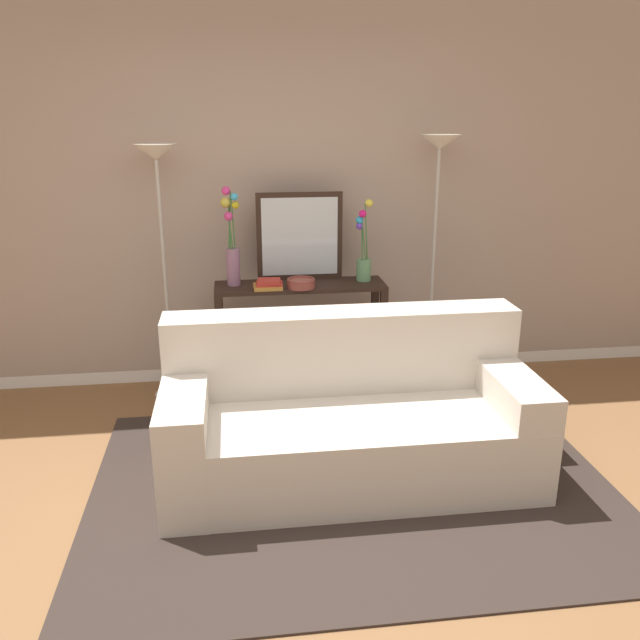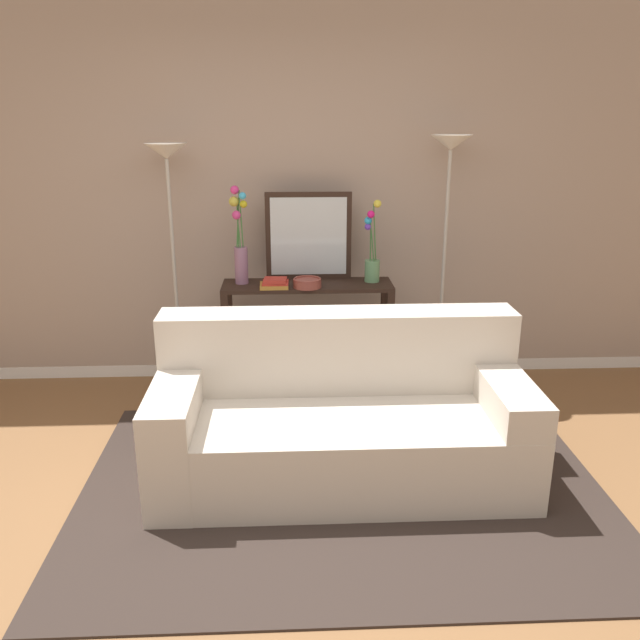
{
  "view_description": "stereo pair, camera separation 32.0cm",
  "coord_description": "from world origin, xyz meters",
  "px_view_note": "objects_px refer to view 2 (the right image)",
  "views": [
    {
      "loc": [
        -0.21,
        -2.38,
        1.96
      ],
      "look_at": [
        0.29,
        1.35,
        0.74
      ],
      "focal_mm": 36.78,
      "sensor_mm": 36.0,
      "label": 1
    },
    {
      "loc": [
        0.11,
        -2.41,
        1.96
      ],
      "look_at": [
        0.29,
        1.35,
        0.74
      ],
      "focal_mm": 36.78,
      "sensor_mm": 36.0,
      "label": 2
    }
  ],
  "objects_px": {
    "floor_lamp_right": "(448,193)",
    "vase_tall_flowers": "(240,245)",
    "vase_short_flowers": "(372,257)",
    "book_stack": "(274,283)",
    "book_row_under_console": "(273,384)",
    "console_table": "(308,319)",
    "couch": "(341,423)",
    "fruit_bowl": "(307,283)",
    "wall_mirror": "(309,236)",
    "floor_lamp_left": "(170,201)"
  },
  "relations": [
    {
      "from": "wall_mirror",
      "to": "book_stack",
      "type": "bearing_deg",
      "value": -135.83
    },
    {
      "from": "couch",
      "to": "vase_short_flowers",
      "type": "xyz_separation_m",
      "value": [
        0.3,
        1.17,
        0.66
      ]
    },
    {
      "from": "wall_mirror",
      "to": "fruit_bowl",
      "type": "height_order",
      "value": "wall_mirror"
    },
    {
      "from": "floor_lamp_right",
      "to": "book_stack",
      "type": "distance_m",
      "value": 1.32
    },
    {
      "from": "vase_tall_flowers",
      "to": "couch",
      "type": "bearing_deg",
      "value": -62.67
    },
    {
      "from": "console_table",
      "to": "vase_short_flowers",
      "type": "relative_size",
      "value": 2.06
    },
    {
      "from": "floor_lamp_right",
      "to": "vase_short_flowers",
      "type": "bearing_deg",
      "value": -178.23
    },
    {
      "from": "vase_tall_flowers",
      "to": "vase_short_flowers",
      "type": "height_order",
      "value": "vase_tall_flowers"
    },
    {
      "from": "console_table",
      "to": "vase_tall_flowers",
      "type": "distance_m",
      "value": 0.7
    },
    {
      "from": "vase_short_flowers",
      "to": "floor_lamp_left",
      "type": "bearing_deg",
      "value": 179.34
    },
    {
      "from": "vase_tall_flowers",
      "to": "vase_short_flowers",
      "type": "distance_m",
      "value": 0.91
    },
    {
      "from": "console_table",
      "to": "fruit_bowl",
      "type": "xyz_separation_m",
      "value": [
        -0.0,
        -0.1,
        0.29
      ]
    },
    {
      "from": "vase_tall_flowers",
      "to": "book_row_under_console",
      "type": "height_order",
      "value": "vase_tall_flowers"
    },
    {
      "from": "couch",
      "to": "book_row_under_console",
      "type": "relative_size",
      "value": 4.39
    },
    {
      "from": "console_table",
      "to": "wall_mirror",
      "type": "distance_m",
      "value": 0.58
    },
    {
      "from": "couch",
      "to": "console_table",
      "type": "height_order",
      "value": "couch"
    },
    {
      "from": "couch",
      "to": "book_stack",
      "type": "xyz_separation_m",
      "value": [
        -0.37,
        1.03,
        0.52
      ]
    },
    {
      "from": "fruit_bowl",
      "to": "book_row_under_console",
      "type": "bearing_deg",
      "value": 159.04
    },
    {
      "from": "couch",
      "to": "book_stack",
      "type": "distance_m",
      "value": 1.22
    },
    {
      "from": "floor_lamp_left",
      "to": "floor_lamp_right",
      "type": "height_order",
      "value": "floor_lamp_right"
    },
    {
      "from": "fruit_bowl",
      "to": "book_row_under_console",
      "type": "xyz_separation_m",
      "value": [
        -0.25,
        0.1,
        -0.78
      ]
    },
    {
      "from": "floor_lamp_left",
      "to": "vase_tall_flowers",
      "type": "bearing_deg",
      "value": -2.36
    },
    {
      "from": "vase_short_flowers",
      "to": "book_stack",
      "type": "xyz_separation_m",
      "value": [
        -0.67,
        -0.13,
        -0.14
      ]
    },
    {
      "from": "couch",
      "to": "floor_lamp_right",
      "type": "distance_m",
      "value": 1.8
    },
    {
      "from": "couch",
      "to": "floor_lamp_right",
      "type": "bearing_deg",
      "value": 55.71
    },
    {
      "from": "floor_lamp_right",
      "to": "vase_tall_flowers",
      "type": "relative_size",
      "value": 2.71
    },
    {
      "from": "floor_lamp_left",
      "to": "vase_short_flowers",
      "type": "distance_m",
      "value": 1.41
    },
    {
      "from": "floor_lamp_right",
      "to": "console_table",
      "type": "bearing_deg",
      "value": -176.95
    },
    {
      "from": "couch",
      "to": "vase_short_flowers",
      "type": "distance_m",
      "value": 1.38
    },
    {
      "from": "couch",
      "to": "console_table",
      "type": "relative_size",
      "value": 1.71
    },
    {
      "from": "floor_lamp_right",
      "to": "book_row_under_console",
      "type": "height_order",
      "value": "floor_lamp_right"
    },
    {
      "from": "couch",
      "to": "console_table",
      "type": "xyz_separation_m",
      "value": [
        -0.15,
        1.13,
        0.23
      ]
    },
    {
      "from": "couch",
      "to": "wall_mirror",
      "type": "relative_size",
      "value": 3.28
    },
    {
      "from": "console_table",
      "to": "book_row_under_console",
      "type": "bearing_deg",
      "value": -180.0
    },
    {
      "from": "couch",
      "to": "book_stack",
      "type": "bearing_deg",
      "value": 109.73
    },
    {
      "from": "couch",
      "to": "vase_short_flowers",
      "type": "height_order",
      "value": "vase_short_flowers"
    },
    {
      "from": "couch",
      "to": "fruit_bowl",
      "type": "xyz_separation_m",
      "value": [
        -0.15,
        1.04,
        0.52
      ]
    },
    {
      "from": "vase_short_flowers",
      "to": "book_row_under_console",
      "type": "distance_m",
      "value": 1.16
    },
    {
      "from": "vase_tall_flowers",
      "to": "fruit_bowl",
      "type": "height_order",
      "value": "vase_tall_flowers"
    },
    {
      "from": "vase_short_flowers",
      "to": "book_stack",
      "type": "height_order",
      "value": "vase_short_flowers"
    },
    {
      "from": "console_table",
      "to": "floor_lamp_right",
      "type": "distance_m",
      "value": 1.29
    },
    {
      "from": "floor_lamp_left",
      "to": "couch",
      "type": "bearing_deg",
      "value": -48.21
    },
    {
      "from": "wall_mirror",
      "to": "book_row_under_console",
      "type": "height_order",
      "value": "wall_mirror"
    },
    {
      "from": "floor_lamp_right",
      "to": "book_stack",
      "type": "relative_size",
      "value": 8.99
    },
    {
      "from": "floor_lamp_right",
      "to": "book_stack",
      "type": "xyz_separation_m",
      "value": [
        -1.18,
        -0.15,
        -0.57
      ]
    },
    {
      "from": "console_table",
      "to": "vase_tall_flowers",
      "type": "xyz_separation_m",
      "value": [
        -0.45,
        0.03,
        0.52
      ]
    },
    {
      "from": "couch",
      "to": "fruit_bowl",
      "type": "height_order",
      "value": "couch"
    },
    {
      "from": "floor_lamp_right",
      "to": "wall_mirror",
      "type": "height_order",
      "value": "floor_lamp_right"
    },
    {
      "from": "book_stack",
      "to": "book_row_under_console",
      "type": "bearing_deg",
      "value": 107.16
    },
    {
      "from": "fruit_bowl",
      "to": "console_table",
      "type": "bearing_deg",
      "value": 87.84
    }
  ]
}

